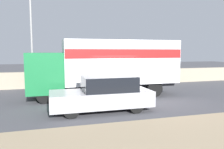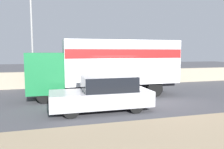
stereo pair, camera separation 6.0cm
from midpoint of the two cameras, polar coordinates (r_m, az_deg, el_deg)
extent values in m
plane|color=#47474C|center=(11.65, 1.56, -7.45)|extent=(80.00, 80.00, 0.00)
cube|color=gray|center=(17.47, -4.48, -0.91)|extent=(60.00, 0.35, 1.22)
cylinder|color=gray|center=(16.73, -20.42, 9.93)|extent=(0.14, 0.14, 7.93)
cube|color=#196B38|center=(12.71, -17.13, 0.47)|extent=(1.97, 2.12, 2.21)
cube|color=black|center=(12.74, -21.54, 2.32)|extent=(0.06, 1.80, 0.97)
cube|color=#2D2D33|center=(13.43, 2.01, -2.56)|extent=(6.79, 1.31, 0.25)
cube|color=white|center=(13.30, 2.03, 3.39)|extent=(6.79, 2.38, 2.54)
cube|color=red|center=(13.28, 2.04, 5.49)|extent=(6.75, 2.40, 0.51)
cylinder|color=black|center=(11.97, -17.07, -4.96)|extent=(0.98, 0.28, 0.98)
cylinder|color=black|center=(13.73, -16.91, -3.58)|extent=(0.98, 0.28, 0.98)
cylinder|color=black|center=(13.35, 10.85, -3.69)|extent=(0.98, 0.28, 0.98)
cylinder|color=black|center=(14.94, 7.80, -2.60)|extent=(0.98, 0.28, 0.98)
cylinder|color=black|center=(12.81, 5.39, -4.02)|extent=(0.98, 0.28, 0.98)
cylinder|color=black|center=(14.46, 2.85, -2.84)|extent=(0.98, 0.28, 0.98)
cube|color=#9E9EA3|center=(10.04, -3.05, -6.21)|extent=(4.56, 1.83, 0.69)
cube|color=black|center=(10.00, -1.03, -2.29)|extent=(2.37, 1.69, 0.67)
cylinder|color=black|center=(9.13, -10.72, -9.26)|extent=(0.65, 0.20, 0.65)
cylinder|color=black|center=(10.67, -11.48, -7.04)|extent=(0.65, 0.20, 0.65)
cylinder|color=black|center=(9.77, 6.22, -8.17)|extent=(0.65, 0.20, 0.65)
cylinder|color=black|center=(11.22, 3.16, -6.28)|extent=(0.65, 0.20, 0.65)
camera|label=1|loc=(0.03, -90.15, -0.02)|focal=35.00mm
camera|label=2|loc=(0.03, 89.85, 0.02)|focal=35.00mm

